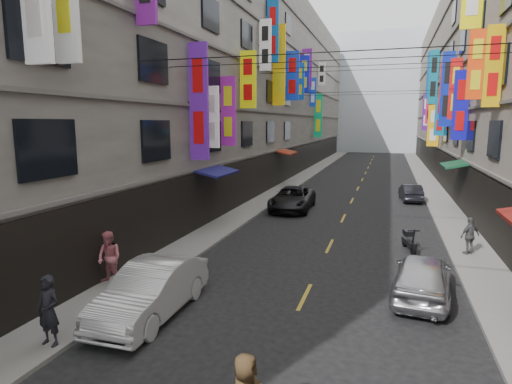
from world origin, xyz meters
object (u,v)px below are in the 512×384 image
Objects in this scene: pedestrian_lfar at (109,258)px; pedestrian_rfar at (470,236)px; car_right_mid at (423,276)px; pedestrian_lnear at (48,311)px; scooter_far_right at (409,241)px; car_right_far at (411,193)px; car_left_mid at (151,290)px; car_left_far at (292,199)px.

pedestrian_lfar reaches higher than pedestrian_rfar.
pedestrian_lnear reaches higher than car_right_mid.
car_right_far reaches higher than scooter_far_right.
pedestrian_rfar is at bearing 92.02° from car_right_far.
pedestrian_lfar reaches higher than car_left_mid.
pedestrian_lfar reaches higher than pedestrian_lnear.
car_left_mid reaches higher than car_right_far.
pedestrian_lnear is 15.79m from pedestrian_rfar.
car_right_mid is (6.99, -12.48, -0.00)m from car_left_far.
car_right_far is (8.00, 21.80, -0.16)m from car_left_mid.
car_left_mid is at bearing -94.14° from car_left_far.
pedestrian_lfar reaches higher than car_left_far.
car_left_mid is 2.57× the size of pedestrian_lfar.
car_right_far is at bearing -84.69° from car_right_mid.
car_left_mid reaches higher than scooter_far_right.
car_left_mid is at bearing 64.19° from car_right_far.
car_left_far is (-6.80, 7.22, 0.29)m from scooter_far_right.
car_right_mid is at bearing 25.18° from car_left_mid.
car_left_mid is at bearing -21.11° from pedestrian_lfar.
scooter_far_right is 0.34× the size of car_left_far.
pedestrian_lnear reaches higher than scooter_far_right.
pedestrian_lnear is at bearing -98.16° from car_left_far.
scooter_far_right is 5.27m from car_right_mid.
pedestrian_lfar is at bearing 56.98° from car_right_far.
scooter_far_right is 0.42× the size of car_right_mid.
pedestrian_lfar is at bearing -103.96° from car_left_far.
pedestrian_lfar reaches higher than car_right_mid.
car_right_mid is (7.59, 3.69, -0.04)m from car_left_mid.
car_left_mid is 1.09× the size of car_right_mid.
car_left_far is at bearing -60.20° from scooter_far_right.
car_right_far is 25.97m from pedestrian_lnear.
car_left_far is 11.77m from pedestrian_rfar.
car_left_mid reaches higher than car_left_far.
pedestrian_lfar is 14.25m from pedestrian_rfar.
car_right_mid is 5.53m from pedestrian_rfar.
pedestrian_rfar is (12.26, 7.26, -0.13)m from pedestrian_lfar.
car_left_far is 3.37× the size of pedestrian_rfar.
pedestrian_lfar is (-10.50, -20.29, 0.42)m from car_right_far.
car_right_mid is 2.73× the size of pedestrian_rfar.
car_right_mid is 10.86m from pedestrian_lnear.
car_left_far is 2.97× the size of pedestrian_lnear.
pedestrian_lnear is 4.07m from pedestrian_lfar.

